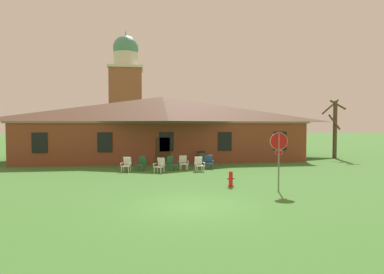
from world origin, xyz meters
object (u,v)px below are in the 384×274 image
stop_sign (279,150)px  lawn_chair_far_side (199,164)px  lawn_chair_by_porch (127,164)px  lawn_chair_near_door (141,163)px  lawn_chair_middle (171,163)px  lawn_chair_under_eave (209,162)px  lawn_chair_left_end (160,165)px  fire_hydrant (231,179)px  trash_bin (201,158)px  lawn_chair_right_end (183,162)px

stop_sign → lawn_chair_far_side: size_ratio=2.86×
lawn_chair_by_porch → lawn_chair_near_door: bearing=27.9°
stop_sign → lawn_chair_by_porch: (-7.26, 7.53, -1.45)m
lawn_chair_near_door → lawn_chair_middle: (2.03, -0.29, 0.00)m
lawn_chair_under_eave → lawn_chair_left_end: bearing=-159.3°
lawn_chair_left_end → fire_hydrant: (3.24, -5.35, -0.12)m
lawn_chair_near_door → trash_bin: 5.42m
stop_sign → lawn_chair_right_end: 8.86m
lawn_chair_by_porch → lawn_chair_far_side: bearing=-6.4°
lawn_chair_right_end → fire_hydrant: size_ratio=1.21×
stop_sign → lawn_chair_left_end: bearing=126.8°
trash_bin → lawn_chair_far_side: bearing=-102.6°
lawn_chair_middle → fire_hydrant: (2.42, -6.27, -0.12)m
lawn_chair_under_eave → trash_bin: size_ratio=0.98×
lawn_chair_far_side → stop_sign: bearing=-70.2°
lawn_chair_near_door → lawn_chair_left_end: same height
lawn_chair_near_door → stop_sign: bearing=-51.8°
stop_sign → lawn_chair_far_side: stop_sign is taller
lawn_chair_left_end → lawn_chair_right_end: bearing=36.0°
stop_sign → lawn_chair_near_door: stop_sign is taller
lawn_chair_left_end → lawn_chair_under_eave: same height
lawn_chair_under_eave → fire_hydrant: size_ratio=1.21×
lawn_chair_by_porch → fire_hydrant: 8.11m
lawn_chair_near_door → lawn_chair_middle: same height
lawn_chair_far_side → trash_bin: trash_bin is taller
lawn_chair_under_eave → trash_bin: bearing=90.9°
fire_hydrant → lawn_chair_left_end: bearing=121.2°
lawn_chair_by_porch → lawn_chair_left_end: same height
lawn_chair_middle → fire_hydrant: bearing=-68.9°
lawn_chair_near_door → lawn_chair_far_side: bearing=-15.3°
lawn_chair_left_end → lawn_chair_middle: 1.24m
trash_bin → lawn_chair_under_eave: bearing=-89.1°
lawn_chair_under_eave → fire_hydrant: 6.67m
stop_sign → lawn_chair_under_eave: size_ratio=2.86×
stop_sign → lawn_chair_under_eave: bearing=101.3°
lawn_chair_middle → trash_bin: trash_bin is taller
lawn_chair_right_end → fire_hydrant: 6.75m
lawn_chair_far_side → fire_hydrant: lawn_chair_far_side is taller
lawn_chair_by_porch → lawn_chair_far_side: (4.75, -0.53, 0.00)m
lawn_chair_right_end → fire_hydrant: bearing=-76.6°
lawn_chair_far_side → lawn_chair_near_door: bearing=164.7°
stop_sign → lawn_chair_under_eave: stop_sign is taller
lawn_chair_left_end → trash_bin: size_ratio=0.98×
lawn_chair_under_eave → lawn_chair_middle: bearing=-171.6°
lawn_chair_left_end → stop_sign: bearing=-53.2°
fire_hydrant → lawn_chair_middle: bearing=111.1°
stop_sign → lawn_chair_by_porch: 10.56m
lawn_chair_near_door → fire_hydrant: size_ratio=1.21×
lawn_chair_middle → lawn_chair_under_eave: same height
lawn_chair_middle → lawn_chair_right_end: 0.90m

